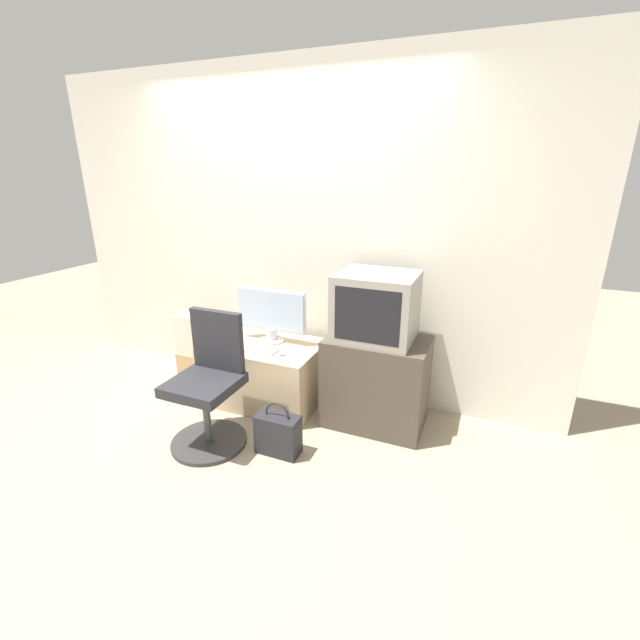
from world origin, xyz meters
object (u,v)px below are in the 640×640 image
object	(u,v)px
keyboard	(256,349)
mouse	(282,354)
crt_tv	(376,307)
book	(182,397)
cardboard_box_lower	(193,369)
main_monitor	(271,315)
office_chair	(209,389)
handbag	(278,434)

from	to	relation	value
keyboard	mouse	xyz separation A→B (m)	(0.23, -0.01, 0.01)
crt_tv	book	distance (m)	1.82
cardboard_box_lower	main_monitor	bearing A→B (deg)	8.12
mouse	office_chair	bearing A→B (deg)	-121.98
mouse	keyboard	bearing A→B (deg)	176.89
keyboard	cardboard_box_lower	size ratio (longest dim) A/B	1.05
crt_tv	office_chair	xyz separation A→B (m)	(-0.96, -0.66, -0.51)
crt_tv	office_chair	distance (m)	1.28
main_monitor	mouse	world-z (taller)	main_monitor
main_monitor	crt_tv	xyz separation A→B (m)	(0.86, -0.04, 0.19)
keyboard	book	size ratio (longest dim) A/B	1.61
book	office_chair	bearing A→B (deg)	-32.08
crt_tv	office_chair	bearing A→B (deg)	-145.45
keyboard	mouse	size ratio (longest dim) A/B	6.19
handbag	book	bearing A→B (deg)	163.54
main_monitor	crt_tv	world-z (taller)	crt_tv
keyboard	office_chair	xyz separation A→B (m)	(-0.08, -0.50, -0.11)
main_monitor	book	size ratio (longest dim) A/B	2.86
main_monitor	mouse	size ratio (longest dim) A/B	11.00
office_chair	cardboard_box_lower	distance (m)	0.91
keyboard	handbag	distance (m)	0.71
main_monitor	crt_tv	size ratio (longest dim) A/B	1.11
mouse	crt_tv	xyz separation A→B (m)	(0.66, 0.17, 0.40)
crt_tv	cardboard_box_lower	xyz separation A→B (m)	(-1.60, -0.06, -0.75)
main_monitor	crt_tv	distance (m)	0.88
keyboard	handbag	size ratio (longest dim) A/B	0.89
mouse	handbag	world-z (taller)	mouse
keyboard	crt_tv	xyz separation A→B (m)	(0.89, 0.16, 0.41)
office_chair	cardboard_box_lower	world-z (taller)	office_chair
keyboard	office_chair	world-z (taller)	office_chair
main_monitor	handbag	xyz separation A→B (m)	(0.39, -0.65, -0.59)
crt_tv	main_monitor	bearing A→B (deg)	177.24
main_monitor	cardboard_box_lower	world-z (taller)	main_monitor
main_monitor	office_chair	distance (m)	0.78
book	crt_tv	bearing A→B (deg)	10.64
mouse	office_chair	world-z (taller)	office_chair
office_chair	keyboard	bearing A→B (deg)	81.29
main_monitor	cardboard_box_lower	distance (m)	0.94
mouse	cardboard_box_lower	distance (m)	1.01
handbag	book	xyz separation A→B (m)	(-1.09, 0.32, -0.13)
cardboard_box_lower	mouse	bearing A→B (deg)	-6.61
book	handbag	bearing A→B (deg)	-16.46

